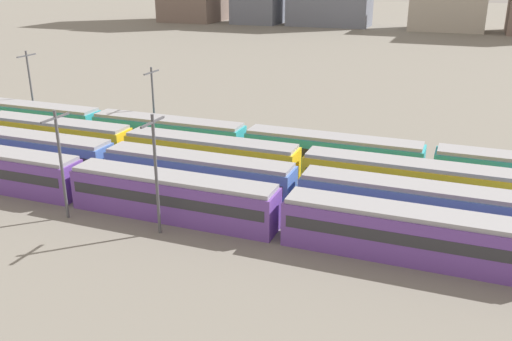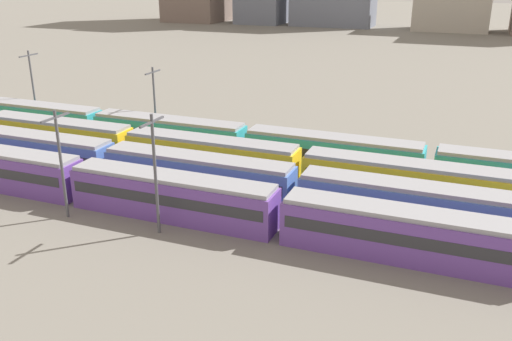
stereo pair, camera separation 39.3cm
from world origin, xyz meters
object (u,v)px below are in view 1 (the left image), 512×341
(train_track_2, at_px, (129,146))
(catenary_pole_3, at_px, (153,100))
(catenary_pole_0, at_px, (156,169))
(catenary_pole_2, at_px, (61,160))
(train_track_0, at_px, (281,214))
(train_track_1, at_px, (198,175))
(train_track_3, at_px, (245,143))
(catenary_pole_1, at_px, (31,85))

(train_track_2, xyz_separation_m, catenary_pole_3, (-1.81, 8.24, 2.98))
(catenary_pole_0, distance_m, catenary_pole_2, 8.62)
(train_track_0, xyz_separation_m, train_track_1, (-9.72, 5.20, 0.00))
(catenary_pole_2, distance_m, catenary_pole_3, 22.29)
(train_track_0, height_order, train_track_2, same)
(catenary_pole_0, relative_size, catenary_pole_3, 1.10)
(train_track_2, bearing_deg, train_track_3, 25.05)
(train_track_0, relative_size, train_track_3, 1.51)
(train_track_3, height_order, catenary_pole_1, catenary_pole_1)
(catenary_pole_1, height_order, catenary_pole_2, catenary_pole_1)
(train_track_3, relative_size, catenary_pole_2, 8.14)
(train_track_1, distance_m, train_track_2, 11.88)
(train_track_2, bearing_deg, train_track_1, -25.96)
(train_track_0, xyz_separation_m, train_track_2, (-20.40, 10.40, 0.00))
(catenary_pole_1, bearing_deg, train_track_2, -22.07)
(train_track_1, xyz_separation_m, catenary_pole_2, (-7.96, -8.39, 3.22))
(train_track_3, bearing_deg, catenary_pole_1, 174.90)
(train_track_1, bearing_deg, train_track_3, 87.54)
(train_track_3, bearing_deg, catenary_pole_3, 166.77)
(train_track_1, distance_m, catenary_pole_0, 8.83)
(catenary_pole_0, bearing_deg, catenary_pole_3, 121.37)
(train_track_2, distance_m, catenary_pole_1, 21.42)
(train_track_1, xyz_separation_m, catenary_pole_3, (-12.49, 13.44, 2.98))
(train_track_2, bearing_deg, catenary_pole_1, 157.93)
(train_track_2, height_order, catenary_pole_3, catenary_pole_3)
(train_track_1, height_order, catenary_pole_2, catenary_pole_2)
(catenary_pole_2, xyz_separation_m, catenary_pole_3, (-4.53, 21.83, -0.24))
(train_track_0, height_order, catenary_pole_2, catenary_pole_2)
(train_track_3, relative_size, catenary_pole_1, 7.69)
(train_track_0, height_order, catenary_pole_0, catenary_pole_0)
(train_track_1, relative_size, catenary_pole_3, 10.74)
(train_track_1, height_order, train_track_3, same)
(train_track_1, height_order, train_track_2, same)
(catenary_pole_0, relative_size, catenary_pole_1, 0.99)
(train_track_1, relative_size, catenary_pole_2, 10.20)
(catenary_pole_0, xyz_separation_m, catenary_pole_1, (-30.92, 21.25, 0.05))
(catenary_pole_1, relative_size, catenary_pole_2, 1.06)
(train_track_3, relative_size, catenary_pole_3, 8.57)
(train_track_0, relative_size, train_track_1, 1.20)
(train_track_0, relative_size, catenary_pole_1, 11.59)
(catenary_pole_0, bearing_deg, catenary_pole_2, -178.13)
(train_track_0, xyz_separation_m, catenary_pole_0, (-9.07, -2.91, 3.44))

